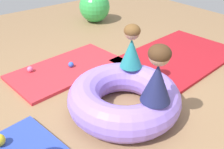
% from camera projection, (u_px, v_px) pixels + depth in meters
% --- Properties ---
extents(ground_plane, '(8.00, 8.00, 0.00)m').
position_uv_depth(ground_plane, '(106.00, 108.00, 2.80)').
color(ground_plane, '#93704C').
extents(gym_mat_near_right, '(1.56, 0.93, 0.04)m').
position_uv_depth(gym_mat_near_right, '(67.00, 69.00, 3.51)').
color(gym_mat_near_right, red).
rests_on(gym_mat_near_right, ground).
extents(gym_mat_far_left, '(1.82, 1.30, 0.04)m').
position_uv_depth(gym_mat_far_left, '(178.00, 56.00, 3.85)').
color(gym_mat_far_left, '#B21923').
rests_on(gym_mat_far_left, ground).
extents(inflatable_cushion, '(1.17, 1.17, 0.34)m').
position_uv_depth(inflatable_cushion, '(124.00, 98.00, 2.68)').
color(inflatable_cushion, '#9975EA').
rests_on(inflatable_cushion, ground).
extents(child_in_navy, '(0.39, 0.39, 0.54)m').
position_uv_depth(child_in_navy, '(158.00, 75.00, 2.23)').
color(child_in_navy, navy).
rests_on(child_in_navy, inflatable_cushion).
extents(child_in_teal, '(0.34, 0.34, 0.49)m').
position_uv_depth(child_in_teal, '(132.00, 47.00, 2.80)').
color(child_in_teal, teal).
rests_on(child_in_teal, inflatable_cushion).
extents(play_ball_blue, '(0.07, 0.07, 0.07)m').
position_uv_depth(play_ball_blue, '(71.00, 65.00, 3.50)').
color(play_ball_blue, blue).
rests_on(play_ball_blue, gym_mat_near_right).
extents(play_ball_pink, '(0.08, 0.08, 0.08)m').
position_uv_depth(play_ball_pink, '(30.00, 69.00, 3.39)').
color(play_ball_pink, pink).
rests_on(play_ball_pink, gym_mat_near_right).
extents(exercise_ball_large, '(0.60, 0.60, 0.60)m').
position_uv_depth(exercise_ball_large, '(95.00, 7.00, 5.10)').
color(exercise_ball_large, green).
rests_on(exercise_ball_large, ground).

